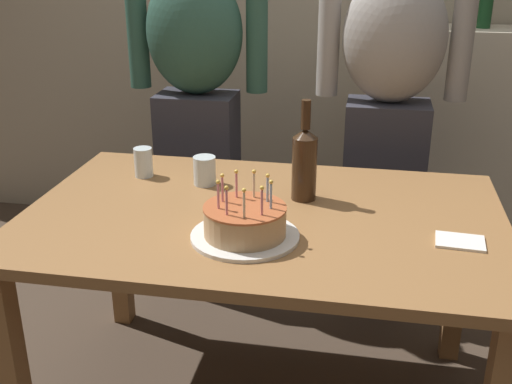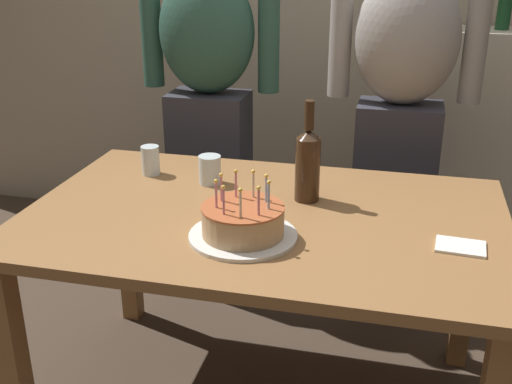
{
  "view_description": "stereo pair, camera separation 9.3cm",
  "coord_description": "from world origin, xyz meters",
  "px_view_note": "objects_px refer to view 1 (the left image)",
  "views": [
    {
      "loc": [
        0.31,
        -1.77,
        1.54
      ],
      "look_at": [
        -0.01,
        -0.07,
        0.84
      ],
      "focal_mm": 43.9,
      "sensor_mm": 36.0,
      "label": 1
    },
    {
      "loc": [
        0.4,
        -1.75,
        1.54
      ],
      "look_at": [
        -0.01,
        -0.07,
        0.84
      ],
      "focal_mm": 43.9,
      "sensor_mm": 36.0,
      "label": 2
    }
  ],
  "objects_px": {
    "birthday_cake": "(245,223)",
    "person_man_bearded": "(197,104)",
    "wine_bottle": "(304,162)",
    "water_glass_far": "(143,162)",
    "napkin_stack": "(460,242)",
    "person_woman_cardigan": "(388,113)",
    "water_glass_near": "(205,171)"
  },
  "relations": [
    {
      "from": "napkin_stack",
      "to": "person_woman_cardigan",
      "type": "distance_m",
      "value": 0.93
    },
    {
      "from": "person_man_bearded",
      "to": "person_woman_cardigan",
      "type": "xyz_separation_m",
      "value": [
        0.82,
        0.0,
        0.0
      ]
    },
    {
      "from": "water_glass_near",
      "to": "water_glass_far",
      "type": "xyz_separation_m",
      "value": [
        -0.24,
        0.04,
        0.0
      ]
    },
    {
      "from": "wine_bottle",
      "to": "water_glass_far",
      "type": "bearing_deg",
      "value": 169.97
    },
    {
      "from": "wine_bottle",
      "to": "person_man_bearded",
      "type": "relative_size",
      "value": 0.2
    },
    {
      "from": "birthday_cake",
      "to": "person_woman_cardigan",
      "type": "bearing_deg",
      "value": 67.7
    },
    {
      "from": "birthday_cake",
      "to": "wine_bottle",
      "type": "bearing_deg",
      "value": 68.06
    },
    {
      "from": "wine_bottle",
      "to": "napkin_stack",
      "type": "xyz_separation_m",
      "value": [
        0.47,
        -0.24,
        -0.12
      ]
    },
    {
      "from": "person_man_bearded",
      "to": "birthday_cake",
      "type": "bearing_deg",
      "value": 112.88
    },
    {
      "from": "birthday_cake",
      "to": "water_glass_near",
      "type": "xyz_separation_m",
      "value": [
        -0.22,
        0.39,
        0.0
      ]
    },
    {
      "from": "water_glass_near",
      "to": "napkin_stack",
      "type": "bearing_deg",
      "value": -20.59
    },
    {
      "from": "birthday_cake",
      "to": "water_glass_far",
      "type": "distance_m",
      "value": 0.63
    },
    {
      "from": "water_glass_far",
      "to": "person_woman_cardigan",
      "type": "height_order",
      "value": "person_woman_cardigan"
    },
    {
      "from": "wine_bottle",
      "to": "person_man_bearded",
      "type": "xyz_separation_m",
      "value": [
        -0.55,
        0.66,
        0.01
      ]
    },
    {
      "from": "water_glass_far",
      "to": "person_man_bearded",
      "type": "height_order",
      "value": "person_man_bearded"
    },
    {
      "from": "napkin_stack",
      "to": "water_glass_far",
      "type": "bearing_deg",
      "value": 161.92
    },
    {
      "from": "napkin_stack",
      "to": "person_woman_cardigan",
      "type": "bearing_deg",
      "value": 102.67
    },
    {
      "from": "water_glass_near",
      "to": "person_woman_cardigan",
      "type": "xyz_separation_m",
      "value": [
        0.63,
        0.59,
        0.08
      ]
    },
    {
      "from": "water_glass_near",
      "to": "water_glass_far",
      "type": "height_order",
      "value": "water_glass_far"
    },
    {
      "from": "birthday_cake",
      "to": "person_man_bearded",
      "type": "xyz_separation_m",
      "value": [
        -0.41,
        0.98,
        0.09
      ]
    },
    {
      "from": "water_glass_far",
      "to": "napkin_stack",
      "type": "bearing_deg",
      "value": -18.08
    },
    {
      "from": "birthday_cake",
      "to": "water_glass_near",
      "type": "relative_size",
      "value": 3.13
    },
    {
      "from": "water_glass_near",
      "to": "person_woman_cardigan",
      "type": "distance_m",
      "value": 0.86
    },
    {
      "from": "birthday_cake",
      "to": "wine_bottle",
      "type": "xyz_separation_m",
      "value": [
        0.13,
        0.33,
        0.08
      ]
    },
    {
      "from": "wine_bottle",
      "to": "napkin_stack",
      "type": "bearing_deg",
      "value": -27.18
    },
    {
      "from": "water_glass_far",
      "to": "water_glass_near",
      "type": "bearing_deg",
      "value": -8.79
    },
    {
      "from": "birthday_cake",
      "to": "person_man_bearded",
      "type": "distance_m",
      "value": 1.07
    },
    {
      "from": "napkin_stack",
      "to": "person_man_bearded",
      "type": "distance_m",
      "value": 1.37
    },
    {
      "from": "water_glass_far",
      "to": "person_woman_cardigan",
      "type": "relative_size",
      "value": 0.06
    },
    {
      "from": "wine_bottle",
      "to": "person_man_bearded",
      "type": "height_order",
      "value": "person_man_bearded"
    },
    {
      "from": "water_glass_near",
      "to": "wine_bottle",
      "type": "distance_m",
      "value": 0.37
    },
    {
      "from": "water_glass_far",
      "to": "napkin_stack",
      "type": "distance_m",
      "value": 1.12
    }
  ]
}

